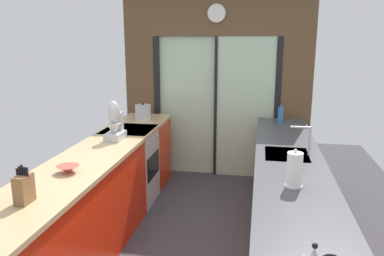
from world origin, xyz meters
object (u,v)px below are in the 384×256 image
(paper_towel_roll, at_px, (294,170))
(stock_pot, at_px, (143,112))
(stand_mixer, at_px, (115,125))
(oven_range, at_px, (130,166))
(soap_bottle, at_px, (281,114))
(knife_block, at_px, (24,188))
(mixing_bowl, at_px, (68,169))

(paper_towel_roll, bearing_deg, stock_pot, 131.00)
(stand_mixer, bearing_deg, oven_range, 92.18)
(stand_mixer, height_order, soap_bottle, stand_mixer)
(oven_range, relative_size, soap_bottle, 3.75)
(stand_mixer, relative_size, paper_towel_roll, 1.45)
(oven_range, xyz_separation_m, stock_pot, (0.02, 0.52, 0.57))
(stand_mixer, bearing_deg, knife_block, -90.00)
(knife_block, xyz_separation_m, stock_pot, (-0.00, 2.65, -0.00))
(stock_pot, height_order, paper_towel_roll, paper_towel_roll)
(soap_bottle, xyz_separation_m, paper_towel_roll, (0.00, -2.22, 0.03))
(stock_pot, bearing_deg, soap_bottle, 5.63)
(mixing_bowl, height_order, stand_mixer, stand_mixer)
(stand_mixer, bearing_deg, paper_towel_roll, -30.28)
(knife_block, relative_size, stock_pot, 1.17)
(soap_bottle, height_order, paper_towel_roll, paper_towel_roll)
(mixing_bowl, bearing_deg, stock_pot, 90.00)
(stand_mixer, distance_m, stock_pot, 1.01)
(mixing_bowl, distance_m, paper_towel_roll, 1.78)
(oven_range, height_order, knife_block, knife_block)
(oven_range, distance_m, knife_block, 2.20)
(mixing_bowl, bearing_deg, oven_range, 90.69)
(knife_block, xyz_separation_m, paper_towel_roll, (1.78, 0.60, 0.03))
(knife_block, bearing_deg, soap_bottle, 57.79)
(oven_range, distance_m, stand_mixer, 0.79)
(oven_range, distance_m, stock_pot, 0.77)
(mixing_bowl, height_order, stock_pot, stock_pot)
(oven_range, xyz_separation_m, knife_block, (0.02, -2.13, 0.57))
(knife_block, height_order, stock_pot, knife_block)
(oven_range, relative_size, stand_mixer, 2.19)
(oven_range, height_order, mixing_bowl, mixing_bowl)
(oven_range, relative_size, paper_towel_roll, 3.17)
(stand_mixer, bearing_deg, stock_pot, 90.00)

